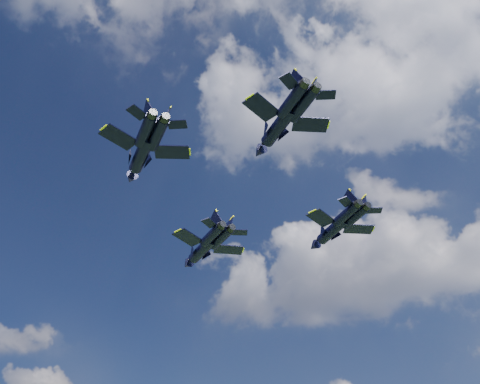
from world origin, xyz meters
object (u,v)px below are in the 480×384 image
Objects in this scene: jet_lead at (201,250)px; jet_left at (141,156)px; jet_right at (331,231)px; jet_slot at (277,128)px.

jet_lead is 24.38m from jet_left.
jet_left reaches higher than jet_right.
jet_right is (23.31, 3.30, 0.06)m from jet_lead.
jet_slot reaches higher than jet_right.
jet_left is (1.99, -24.14, 2.73)m from jet_lead.
jet_lead is 32.82m from jet_slot.
jet_slot is (21.32, 1.07, -1.56)m from jet_left.
jet_lead is 1.09× the size of jet_right.
jet_left is at bearing -139.06° from jet_lead.
jet_left is 1.06× the size of jet_slot.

